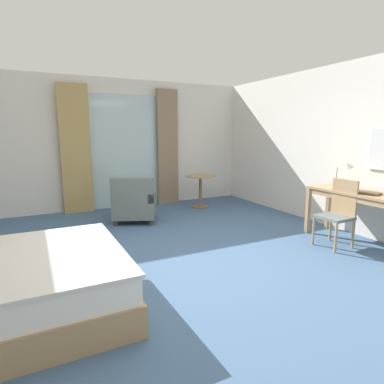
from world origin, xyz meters
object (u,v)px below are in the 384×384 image
armchair_by_window (135,204)px  round_cafe_table (200,184)px  desk_lamp (346,169)px  bed (2,290)px  desk_chair (339,210)px  closed_book (367,193)px  writing_desk (363,199)px

armchair_by_window → round_cafe_table: armchair_by_window is taller
desk_lamp → round_cafe_table: desk_lamp is taller
bed → desk_lamp: size_ratio=4.59×
desk_lamp → round_cafe_table: 3.03m
bed → desk_chair: size_ratio=2.08×
desk_lamp → round_cafe_table: size_ratio=0.62×
closed_book → bed: bearing=164.0°
desk_lamp → armchair_by_window: bearing=139.3°
writing_desk → closed_book: closed_book is taller
desk_chair → armchair_by_window: desk_chair is taller
desk_chair → desk_lamp: (0.39, 0.25, 0.54)m
closed_book → writing_desk: bearing=42.3°
writing_desk → round_cafe_table: bearing=106.8°
desk_chair → desk_lamp: size_ratio=2.20×
desk_lamp → armchair_by_window: size_ratio=0.45×
bed → round_cafe_table: size_ratio=2.84×
desk_chair → round_cafe_table: size_ratio=1.36×
desk_chair → desk_lamp: bearing=32.4°
writing_desk → round_cafe_table: (-0.96, 3.17, -0.16)m
armchair_by_window → desk_lamp: bearing=-40.7°
writing_desk → desk_chair: (-0.34, 0.11, -0.16)m
writing_desk → closed_book: size_ratio=4.86×
desk_lamp → closed_book: bearing=-104.6°
bed → desk_chair: (4.19, 0.05, 0.24)m
bed → armchair_by_window: bed is taller
bed → armchair_by_window: 3.23m
bed → writing_desk: (4.54, -0.07, 0.40)m
desk_chair → armchair_by_window: (-2.25, 2.53, -0.19)m
armchair_by_window → desk_chair: bearing=-48.3°
closed_book → desk_lamp: bearing=61.6°
bed → writing_desk: bed is taller
bed → armchair_by_window: size_ratio=2.09×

